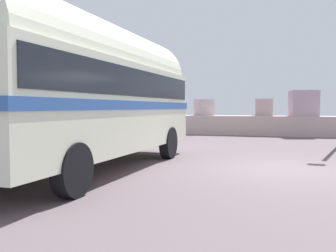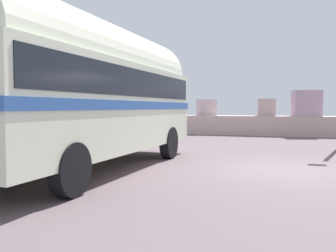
{
  "view_description": "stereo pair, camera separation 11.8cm",
  "coord_description": "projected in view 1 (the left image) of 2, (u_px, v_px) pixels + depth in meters",
  "views": [
    {
      "loc": [
        0.3,
        -9.78,
        1.58
      ],
      "look_at": [
        -2.86,
        -0.37,
        1.08
      ],
      "focal_mm": 39.83,
      "sensor_mm": 36.0,
      "label": 1
    },
    {
      "loc": [
        0.41,
        -9.74,
        1.58
      ],
      "look_at": [
        -2.86,
        -0.37,
        1.08
      ],
      "focal_mm": 39.83,
      "sensor_mm": 36.0,
      "label": 2
    }
  ],
  "objects": [
    {
      "name": "breakwater",
      "position": [
        290.0,
        123.0,
        20.52
      ],
      "size": [
        31.36,
        2.2,
        2.49
      ],
      "color": "#BEA59F",
      "rests_on": "ground"
    },
    {
      "name": "ground",
      "position": [
        279.0,
        169.0,
        9.43
      ],
      "size": [
        32.0,
        26.0,
        0.02
      ],
      "color": "#5C4E53"
    },
    {
      "name": "vintage_coach",
      "position": [
        92.0,
        88.0,
        9.14
      ],
      "size": [
        2.49,
        8.59,
        3.7
      ],
      "rotation": [
        0.0,
        0.0,
        -0.0
      ],
      "color": "black",
      "rests_on": "ground"
    }
  ]
}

